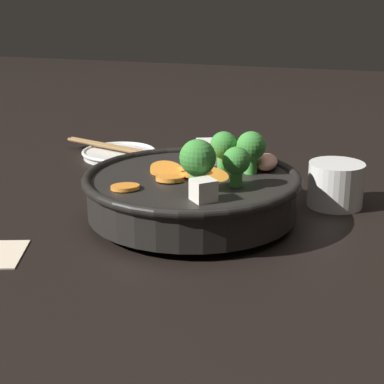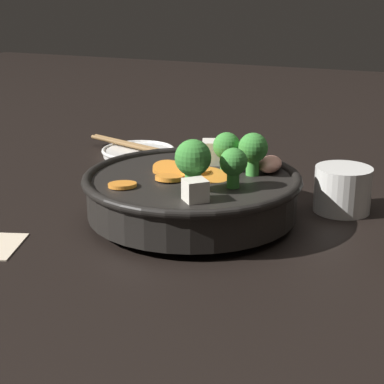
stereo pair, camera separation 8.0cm
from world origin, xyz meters
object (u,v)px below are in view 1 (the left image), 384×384
at_px(side_saucer, 119,153).
at_px(tea_cup, 336,184).
at_px(stirfry_bowl, 194,190).
at_px(chopsticks_pair, 119,148).

xyz_separation_m(side_saucer, tea_cup, (0.38, -0.14, 0.02)).
bearing_deg(side_saucer, stirfry_bowl, -49.75).
relative_size(stirfry_bowl, chopsticks_pair, 1.22).
xyz_separation_m(stirfry_bowl, chopsticks_pair, (-0.21, 0.25, -0.02)).
bearing_deg(stirfry_bowl, tea_cup, 33.36).
distance_m(side_saucer, tea_cup, 0.40).
height_order(stirfry_bowl, tea_cup, stirfry_bowl).
bearing_deg(chopsticks_pair, side_saucer, -63.43).
relative_size(tea_cup, chopsticks_pair, 0.33).
relative_size(stirfry_bowl, tea_cup, 3.69).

